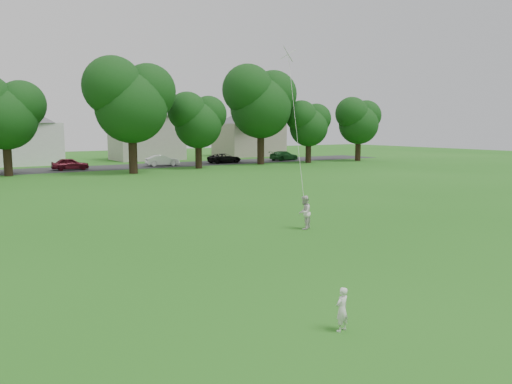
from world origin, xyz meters
TOP-DOWN VIEW (x-y plane):
  - ground at (0.00, 0.00)m, footprint 160.00×160.00m
  - street at (0.00, 42.00)m, footprint 90.00×7.00m
  - toddler at (-0.80, -3.81)m, footprint 0.40×0.30m
  - older_boy at (5.30, 5.15)m, footprint 0.90×0.86m
  - kite at (5.82, 6.49)m, footprint 0.95×1.80m
  - tree_row at (3.39, 36.16)m, footprint 79.45×9.93m
  - parked_cars at (1.19, 41.00)m, footprint 63.64×2.41m
  - house_row at (-0.55, 52.00)m, footprint 76.96×13.79m

SIDE VIEW (x-z plane):
  - ground at x=0.00m, z-range 0.00..0.00m
  - street at x=0.00m, z-range 0.00..0.01m
  - toddler at x=-0.80m, z-range 0.00..0.98m
  - parked_cars at x=1.19m, z-range -0.03..1.24m
  - older_boy at x=5.30m, z-range 0.00..1.46m
  - kite at x=5.82m, z-range 0.73..8.10m
  - house_row at x=-0.55m, z-range -0.44..10.16m
  - tree_row at x=3.39m, z-range 0.63..12.31m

